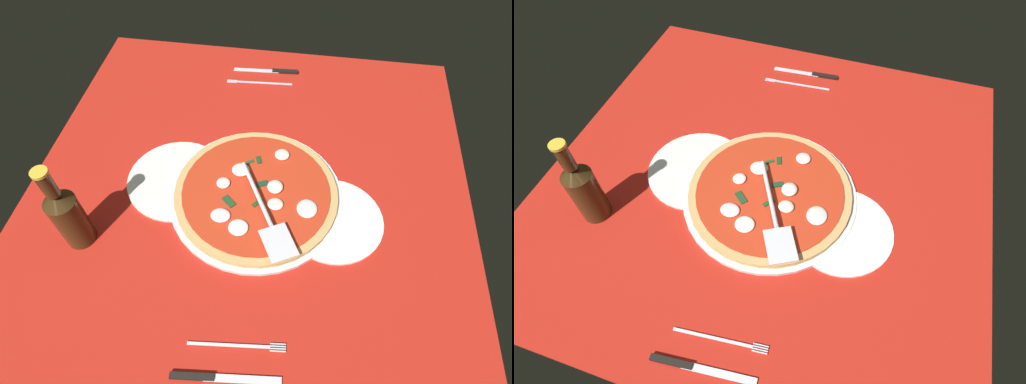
{
  "view_description": "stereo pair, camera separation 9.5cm",
  "coord_description": "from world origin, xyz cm",
  "views": [
    {
      "loc": [
        -10.67,
        61.11,
        79.23
      ],
      "look_at": [
        -2.31,
        5.18,
        2.28
      ],
      "focal_mm": 28.61,
      "sensor_mm": 36.0,
      "label": 1
    },
    {
      "loc": [
        -19.95,
        58.91,
        79.23
      ],
      "look_at": [
        -2.31,
        5.18,
        2.28
      ],
      "focal_mm": 28.61,
      "sensor_mm": 36.0,
      "label": 2
    }
  ],
  "objects": [
    {
      "name": "dinner_plate_left",
      "position": [
        -20.66,
        9.15,
        0.5
      ],
      "size": [
        22.78,
        22.78,
        1.0
      ],
      "primitive_type": "cylinder",
      "color": "white",
      "rests_on": "ground_plane"
    },
    {
      "name": "place_setting_far",
      "position": [
        -2.43,
        43.15,
        0.35
      ],
      "size": [
        20.52,
        14.7,
        1.4
      ],
      "rotation": [
        0.0,
        0.0,
        3.24
      ],
      "color": "white",
      "rests_on": "ground_plane"
    },
    {
      "name": "pizza",
      "position": [
        -2.37,
        5.21,
        2.11
      ],
      "size": [
        38.39,
        38.39,
        2.9
      ],
      "color": "tan",
      "rests_on": "pizza_pan"
    },
    {
      "name": "ground_plane",
      "position": [
        0.0,
        0.0,
        -0.4
      ],
      "size": [
        105.52,
        105.52,
        0.8
      ],
      "primitive_type": "cube",
      "color": "red"
    },
    {
      "name": "beer_bottle",
      "position": [
        34.17,
        21.78,
        9.14
      ],
      "size": [
        6.44,
        6.44,
        23.38
      ],
      "color": "#382510",
      "rests_on": "ground_plane"
    },
    {
      "name": "dinner_plate_right",
      "position": [
        17.32,
        3.07,
        0.5
      ],
      "size": [
        24.6,
        24.6,
        1.0
      ],
      "primitive_type": "cylinder",
      "color": "white",
      "rests_on": "ground_plane"
    },
    {
      "name": "pizza_pan",
      "position": [
        -2.31,
        5.18,
        0.64
      ],
      "size": [
        40.95,
        40.95,
        1.28
      ],
      "primitive_type": "cylinder",
      "color": "silver",
      "rests_on": "ground_plane"
    },
    {
      "name": "place_setting_near",
      "position": [
        1.3,
        -39.25,
        0.36
      ],
      "size": [
        20.64,
        13.78,
        1.4
      ],
      "rotation": [
        0.0,
        0.0,
        0.07
      ],
      "color": "white",
      "rests_on": "ground_plane"
    },
    {
      "name": "pizza_server",
      "position": [
        -5.62,
        12.51,
        4.52
      ],
      "size": [
        15.88,
        25.35,
        1.0
      ],
      "rotation": [
        0.0,
        0.0,
        2.06
      ],
      "color": "silver",
      "rests_on": "pizza"
    }
  ]
}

